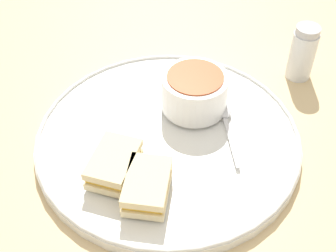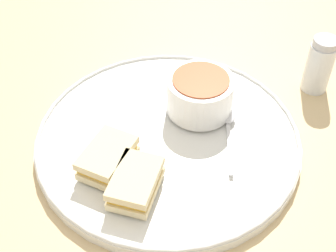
# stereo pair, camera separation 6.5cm
# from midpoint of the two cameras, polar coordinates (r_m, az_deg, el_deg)

# --- Properties ---
(ground_plane) EXTENTS (2.40, 2.40, 0.00)m
(ground_plane) POSITION_cam_midpoint_polar(r_m,az_deg,el_deg) (0.68, -2.76, -2.20)
(ground_plane) COLOR #D1B27F
(plate) EXTENTS (0.38, 0.38, 0.02)m
(plate) POSITION_cam_midpoint_polar(r_m,az_deg,el_deg) (0.67, -2.79, -1.61)
(plate) COLOR white
(plate) RESTS_ON ground_plane
(soup_bowl) EXTENTS (0.10, 0.10, 0.06)m
(soup_bowl) POSITION_cam_midpoint_polar(r_m,az_deg,el_deg) (0.68, 0.54, 4.12)
(soup_bowl) COLOR white
(soup_bowl) RESTS_ON plate
(spoon) EXTENTS (0.03, 0.13, 0.01)m
(spoon) POSITION_cam_midpoint_polar(r_m,az_deg,el_deg) (0.69, 4.23, 1.19)
(spoon) COLOR silver
(spoon) RESTS_ON plate
(sandwich_half_near) EXTENTS (0.08, 0.09, 0.03)m
(sandwich_half_near) POSITION_cam_midpoint_polar(r_m,az_deg,el_deg) (0.61, -9.66, -4.75)
(sandwich_half_near) COLOR beige
(sandwich_half_near) RESTS_ON plate
(sandwich_half_far) EXTENTS (0.08, 0.09, 0.03)m
(sandwich_half_far) POSITION_cam_midpoint_polar(r_m,az_deg,el_deg) (0.58, -5.76, -7.46)
(sandwich_half_far) COLOR beige
(sandwich_half_far) RESTS_ON plate
(salt_shaker) EXTENTS (0.04, 0.04, 0.09)m
(salt_shaker) POSITION_cam_midpoint_polar(r_m,az_deg,el_deg) (0.78, 13.81, 8.58)
(salt_shaker) COLOR silver
(salt_shaker) RESTS_ON ground_plane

